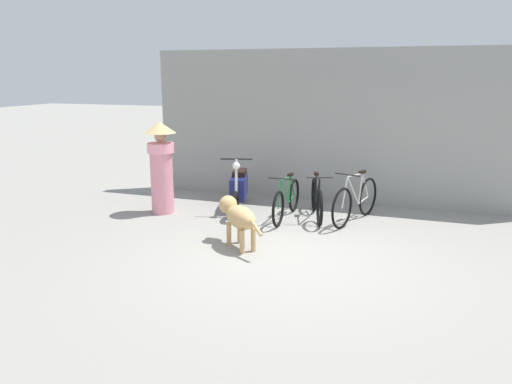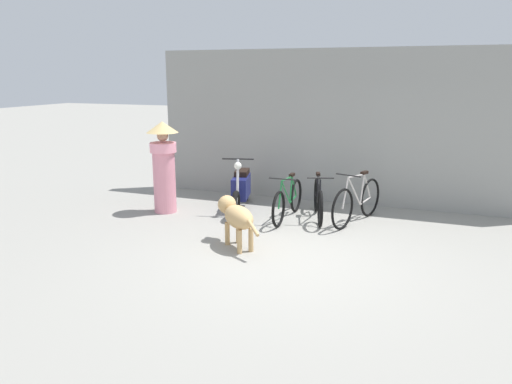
# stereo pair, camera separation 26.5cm
# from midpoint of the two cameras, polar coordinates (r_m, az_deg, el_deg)

# --- Properties ---
(ground_plane) EXTENTS (60.00, 60.00, 0.00)m
(ground_plane) POSITION_cam_midpoint_polar(r_m,az_deg,el_deg) (7.22, 4.65, -7.47)
(ground_plane) COLOR gray
(shop_wall_back) EXTENTS (7.73, 0.20, 3.05)m
(shop_wall_back) POSITION_cam_midpoint_polar(r_m,az_deg,el_deg) (10.17, 10.32, 7.30)
(shop_wall_back) COLOR gray
(shop_wall_back) RESTS_ON ground
(bicycle_0) EXTENTS (0.46, 1.67, 0.82)m
(bicycle_0) POSITION_cam_midpoint_polar(r_m,az_deg,el_deg) (8.99, 4.50, -1.00)
(bicycle_0) COLOR black
(bicycle_0) RESTS_ON ground
(bicycle_1) EXTENTS (0.61, 1.57, 0.83)m
(bicycle_1) POSITION_cam_midpoint_polar(r_m,az_deg,el_deg) (9.08, 7.96, -0.95)
(bicycle_1) COLOR black
(bicycle_1) RESTS_ON ground
(bicycle_2) EXTENTS (0.62, 1.67, 0.92)m
(bicycle_2) POSITION_cam_midpoint_polar(r_m,az_deg,el_deg) (8.94, 12.31, -1.09)
(bicycle_2) COLOR black
(bicycle_2) RESTS_ON ground
(motorcycle) EXTENTS (0.67, 1.88, 1.07)m
(motorcycle) POSITION_cam_midpoint_polar(r_m,az_deg,el_deg) (9.56, -0.92, 0.39)
(motorcycle) COLOR black
(motorcycle) RESTS_ON ground
(stray_dog) EXTENTS (1.01, 0.95, 0.72)m
(stray_dog) POSITION_cam_midpoint_polar(r_m,az_deg,el_deg) (7.51, -1.28, -2.71)
(stray_dog) COLOR tan
(stray_dog) RESTS_ON ground
(person_in_robes) EXTENTS (0.74, 0.74, 1.71)m
(person_in_robes) POSITION_cam_midpoint_polar(r_m,az_deg,el_deg) (9.45, -9.72, 3.31)
(person_in_robes) COLOR pink
(person_in_robes) RESTS_ON ground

